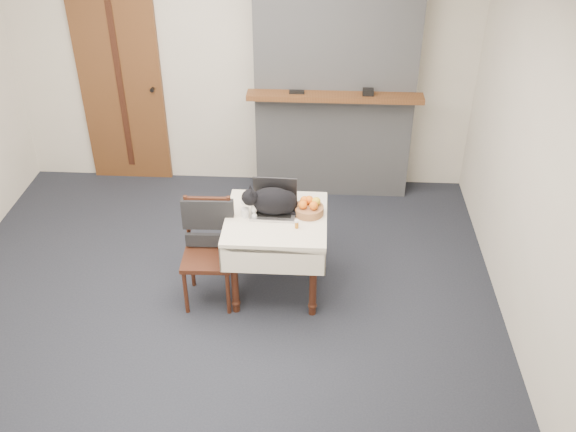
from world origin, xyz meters
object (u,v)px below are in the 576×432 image
object	(u,v)px
side_table	(276,229)
cream_jar	(245,213)
laptop	(274,203)
cat	(274,201)
pill_bottle	(297,224)
fruit_basket	(309,208)
chair	(208,236)
door	(122,87)

from	to	relation	value
side_table	cream_jar	xyz separation A→B (m)	(-0.24, -0.01, 0.15)
laptop	cat	xyz separation A→B (m)	(0.00, -0.05, 0.05)
laptop	pill_bottle	xyz separation A→B (m)	(0.19, -0.24, -0.03)
laptop	fruit_basket	size ratio (longest dim) A/B	1.54
cream_jar	laptop	bearing A→B (deg)	26.48
laptop	fruit_basket	bearing A→B (deg)	-5.02
side_table	chair	size ratio (longest dim) A/B	0.90
door	laptop	xyz separation A→B (m)	(1.64, -1.69, -0.24)
door	fruit_basket	size ratio (longest dim) A/B	8.77
laptop	cat	world-z (taller)	laptop
pill_bottle	chair	distance (m)	0.71
pill_bottle	door	bearing A→B (deg)	133.46
cat	cream_jar	bearing A→B (deg)	-178.21
laptop	side_table	bearing A→B (deg)	-75.65
cat	fruit_basket	xyz separation A→B (m)	(0.27, 0.02, -0.06)
cream_jar	pill_bottle	size ratio (longest dim) A/B	1.08
door	cream_jar	xyz separation A→B (m)	(1.42, -1.80, -0.26)
laptop	pill_bottle	distance (m)	0.30
door	chair	distance (m)	2.23
laptop	chair	size ratio (longest dim) A/B	0.41
door	cream_jar	world-z (taller)	door
cream_jar	fruit_basket	size ratio (longest dim) A/B	0.31
door	cat	size ratio (longest dim) A/B	3.75
laptop	cat	size ratio (longest dim) A/B	0.66
fruit_basket	pill_bottle	bearing A→B (deg)	-112.67
door	pill_bottle	bearing A→B (deg)	-46.54
side_table	cat	bearing A→B (deg)	112.90
door	laptop	distance (m)	2.36
chair	fruit_basket	bearing A→B (deg)	8.97
door	fruit_basket	bearing A→B (deg)	-42.02
fruit_basket	door	bearing A→B (deg)	137.98
chair	pill_bottle	bearing A→B (deg)	-6.60
laptop	pill_bottle	size ratio (longest dim) A/B	5.34
laptop	cream_jar	distance (m)	0.24
side_table	cat	size ratio (longest dim) A/B	1.46
cat	chair	bearing A→B (deg)	-179.04
fruit_basket	chair	bearing A→B (deg)	-169.41
pill_bottle	chair	xyz separation A→B (m)	(-0.69, 0.06, -0.18)
pill_bottle	fruit_basket	bearing A→B (deg)	67.33
cream_jar	chair	xyz separation A→B (m)	(-0.29, -0.07, -0.18)
fruit_basket	chair	size ratio (longest dim) A/B	0.26
side_table	laptop	xyz separation A→B (m)	(-0.02, 0.10, 0.18)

